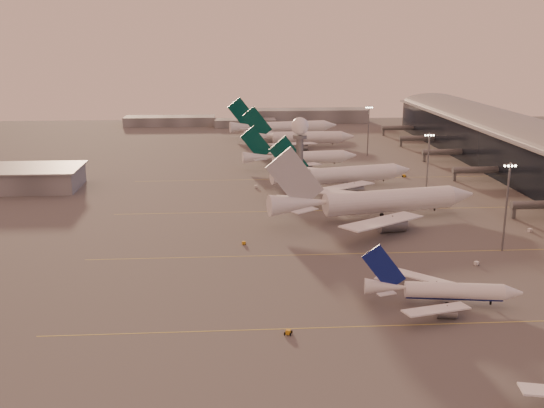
{
  "coord_description": "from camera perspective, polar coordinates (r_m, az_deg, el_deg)",
  "views": [
    {
      "loc": [
        -20.88,
        -108.94,
        58.22
      ],
      "look_at": [
        -8.23,
        75.79,
        9.07
      ],
      "focal_mm": 42.0,
      "sensor_mm": 36.0,
      "label": 1
    }
  ],
  "objects": [
    {
      "name": "ground",
      "position": [
        125.28,
        6.3,
        -12.92
      ],
      "size": [
        700.0,
        700.0,
        0.0
      ],
      "primitive_type": "plane",
      "color": "#504E4E",
      "rests_on": "ground"
    },
    {
      "name": "taxiway_markings",
      "position": [
        182.16,
        12.55,
        -4.14
      ],
      "size": [
        180.0,
        185.25,
        0.02
      ],
      "color": "#D4C44B",
      "rests_on": "ground"
    },
    {
      "name": "radar_tower",
      "position": [
        233.4,
        2.51,
        5.66
      ],
      "size": [
        6.4,
        6.4,
        31.1
      ],
      "color": "slate",
      "rests_on": "ground"
    },
    {
      "name": "mast_b",
      "position": [
        186.05,
        20.28,
        0.09
      ],
      "size": [
        3.6,
        0.56,
        25.0
      ],
      "color": "slate",
      "rests_on": "ground"
    },
    {
      "name": "mast_c",
      "position": [
        234.39,
        13.79,
        3.49
      ],
      "size": [
        3.6,
        0.56,
        25.0
      ],
      "color": "slate",
      "rests_on": "ground"
    },
    {
      "name": "mast_d",
      "position": [
        319.64,
        8.62,
        6.7
      ],
      "size": [
        3.6,
        0.56,
        25.0
      ],
      "color": "slate",
      "rests_on": "ground"
    },
    {
      "name": "distant_horizon",
      "position": [
        438.1,
        -0.82,
        7.74
      ],
      "size": [
        165.0,
        37.5,
        9.0
      ],
      "color": "slate",
      "rests_on": "ground"
    },
    {
      "name": "narrowbody_mid",
      "position": [
        147.51,
        15.04,
        -7.74
      ],
      "size": [
        35.39,
        28.05,
        13.88
      ],
      "color": "white",
      "rests_on": "ground"
    },
    {
      "name": "widebody_white",
      "position": [
        209.6,
        9.29,
        -0.21
      ],
      "size": [
        71.8,
        57.0,
        25.51
      ],
      "color": "white",
      "rests_on": "ground"
    },
    {
      "name": "greentail_a",
      "position": [
        252.83,
        6.4,
        2.35
      ],
      "size": [
        59.11,
        47.2,
        21.83
      ],
      "color": "white",
      "rests_on": "ground"
    },
    {
      "name": "greentail_b",
      "position": [
        289.82,
        2.59,
        3.96
      ],
      "size": [
        53.8,
        43.23,
        19.57
      ],
      "color": "white",
      "rests_on": "ground"
    },
    {
      "name": "greentail_c",
      "position": [
        344.15,
        2.5,
        5.77
      ],
      "size": [
        60.77,
        49.12,
        22.09
      ],
      "color": "white",
      "rests_on": "ground"
    },
    {
      "name": "greentail_d",
      "position": [
        378.93,
        1.13,
        6.67
      ],
      "size": [
        65.78,
        52.7,
        24.05
      ],
      "color": "white",
      "rests_on": "ground"
    },
    {
      "name": "gsv_tug_mid",
      "position": [
        130.38,
        1.46,
        -11.43
      ],
      "size": [
        3.69,
        2.92,
        0.92
      ],
      "color": "#C98D17",
      "rests_on": "ground"
    },
    {
      "name": "gsv_truck_b",
      "position": [
        175.49,
        17.98,
        -4.89
      ],
      "size": [
        5.57,
        3.75,
        2.12
      ],
      "color": "white",
      "rests_on": "ground"
    },
    {
      "name": "gsv_truck_c",
      "position": [
        183.24,
        -2.44,
        -3.35
      ],
      "size": [
        5.09,
        2.99,
        1.94
      ],
      "color": "#C98D17",
      "rests_on": "ground"
    },
    {
      "name": "gsv_catering_b",
      "position": [
        209.84,
        22.2,
        -1.78
      ],
      "size": [
        5.53,
        3.54,
        4.19
      ],
      "color": "white",
      "rests_on": "ground"
    },
    {
      "name": "gsv_tug_far",
      "position": [
        220.12,
        7.43,
        -0.46
      ],
      "size": [
        4.0,
        3.93,
        1.0
      ],
      "color": "white",
      "rests_on": "ground"
    },
    {
      "name": "gsv_truck_d",
      "position": [
        251.17,
        -1.47,
        1.73
      ],
      "size": [
        2.34,
        5.77,
        2.3
      ],
      "color": "white",
      "rests_on": "ground"
    },
    {
      "name": "gsv_tug_hangar",
      "position": [
        276.02,
        11.76,
        2.49
      ],
      "size": [
        3.7,
        2.35,
        1.02
      ],
      "color": "#C98D17",
      "rests_on": "ground"
    }
  ]
}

